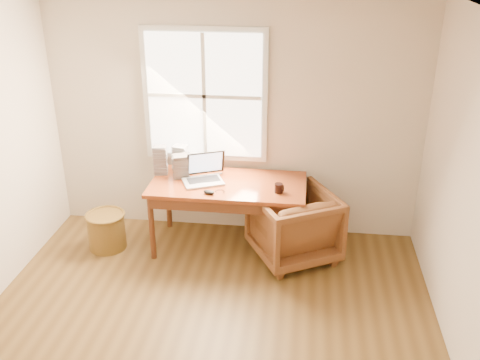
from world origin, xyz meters
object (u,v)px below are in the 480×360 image
at_px(coffee_mug, 279,188).
at_px(cd_stack_a, 181,159).
at_px(armchair, 294,225).
at_px(laptop, 203,168).
at_px(wicker_stool, 107,231).
at_px(desk, 228,185).

height_order(coffee_mug, cd_stack_a, cd_stack_a).
height_order(armchair, laptop, laptop).
height_order(armchair, wicker_stool, armchair).
height_order(laptop, coffee_mug, laptop).
distance_m(desk, wicker_stool, 1.41).
distance_m(laptop, cd_stack_a, 0.40).
relative_size(desk, coffee_mug, 17.04).
distance_m(armchair, coffee_mug, 0.46).
distance_m(wicker_stool, laptop, 1.27).
distance_m(wicker_stool, coffee_mug, 1.92).
relative_size(desk, armchair, 1.99).
xyz_separation_m(laptop, coffee_mug, (0.79, -0.13, -0.12)).
bearing_deg(laptop, cd_stack_a, 112.09).
relative_size(armchair, cd_stack_a, 2.82).
relative_size(desk, wicker_stool, 4.09).
bearing_deg(wicker_stool, laptop, 9.10).
distance_m(armchair, cd_stack_a, 1.40).
distance_m(desk, armchair, 0.80).
bearing_deg(laptop, armchair, -29.90).
distance_m(desk, laptop, 0.32).
distance_m(armchair, laptop, 1.10).
relative_size(desk, cd_stack_a, 5.60).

